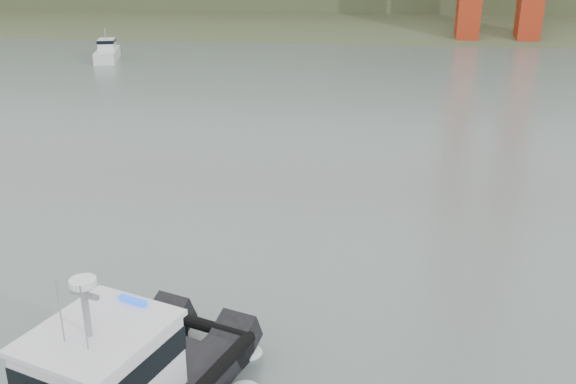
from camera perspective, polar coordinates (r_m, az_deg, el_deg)
name	(u,v)px	position (r m, az deg, el deg)	size (l,w,h in m)	color
ground	(209,361)	(21.95, -7.04, -14.72)	(400.00, 400.00, 0.00)	slate
motorboat	(107,52)	(79.31, -15.78, 11.87)	(4.01, 7.23, 3.78)	silver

